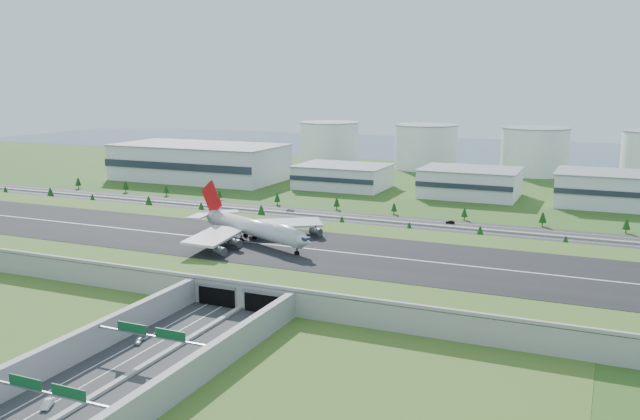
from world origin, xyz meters
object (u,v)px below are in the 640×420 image
at_px(car_7, 290,210).
at_px(boeing_747, 253,227).
at_px(car_4, 214,209).
at_px(car_1, 48,404).
at_px(car_5, 450,222).
at_px(car_2, 238,332).
at_px(fuel_tank_a, 329,143).
at_px(car_0, 139,341).

bearing_deg(car_7, boeing_747, 35.18).
height_order(car_4, car_7, car_4).
xyz_separation_m(boeing_747, car_4, (-72.88, 85.87, -13.25)).
xyz_separation_m(car_1, car_5, (38.37, 229.24, -0.05)).
relative_size(boeing_747, car_2, 11.00).
relative_size(boeing_747, car_5, 14.77).
height_order(fuel_tank_a, car_4, fuel_tank_a).
distance_m(fuel_tank_a, car_5, 255.88).
height_order(car_1, car_2, car_2).
height_order(boeing_747, car_4, boeing_747).
bearing_deg(car_1, car_2, 49.26).
xyz_separation_m(boeing_747, car_7, (-32.73, 100.18, -13.31)).
height_order(fuel_tank_a, car_1, fuel_tank_a).
bearing_deg(car_7, fuel_tank_a, -145.94).
bearing_deg(car_2, car_1, 83.51).
bearing_deg(car_0, car_2, 15.53).
bearing_deg(fuel_tank_a, car_7, -73.03).
distance_m(car_1, car_4, 229.61).
distance_m(boeing_747, car_4, 113.41).
xyz_separation_m(boeing_747, car_1, (17.25, -125.31, -13.32)).
height_order(car_0, car_1, car_1).
distance_m(car_0, car_4, 192.74).
bearing_deg(car_2, car_0, 47.62).
height_order(car_1, car_4, car_4).
bearing_deg(car_5, car_0, -24.60).
distance_m(fuel_tank_a, car_0, 411.08).
distance_m(fuel_tank_a, car_2, 401.74).
height_order(car_2, car_5, car_2).
xyz_separation_m(boeing_747, car_0, (12.13, -87.10, -13.36)).
distance_m(fuel_tank_a, car_7, 218.99).
distance_m(car_0, car_7, 192.58).
bearing_deg(fuel_tank_a, car_0, -74.67).
distance_m(fuel_tank_a, boeing_747, 323.75).
distance_m(boeing_747, car_1, 127.19).
xyz_separation_m(boeing_747, car_5, (55.62, 103.93, -13.37)).
distance_m(car_4, car_5, 129.77).
bearing_deg(car_5, car_7, -99.34).
distance_m(boeing_747, car_0, 88.95).
distance_m(car_2, car_7, 183.34).
distance_m(boeing_747, car_5, 118.64).
relative_size(boeing_747, car_1, 13.83).
relative_size(fuel_tank_a, car_5, 11.10).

